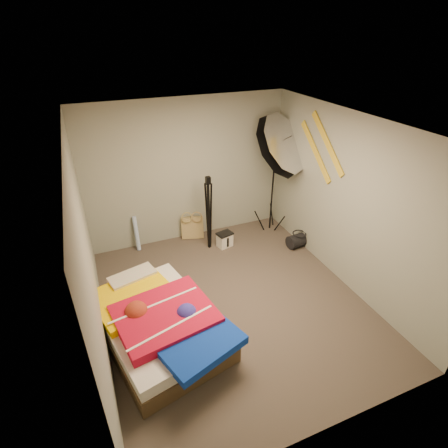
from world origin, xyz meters
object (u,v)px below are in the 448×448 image
camera_case (225,240)px  bed (159,322)px  duffel_bag (298,240)px  camera_tripod (209,209)px  wrapping_roll (137,233)px  tote_bag (192,228)px  photo_umbrella (278,147)px

camera_case → bed: (-1.55, -1.63, 0.14)m
duffel_bag → bed: size_ratio=0.19×
camera_case → camera_tripod: camera_tripod is taller
camera_case → duffel_bag: 1.31m
camera_case → bed: size_ratio=0.12×
wrapping_roll → bed: (-0.11, -2.14, -0.05)m
tote_bag → bed: size_ratio=0.19×
tote_bag → photo_umbrella: bearing=-2.2°
duffel_bag → photo_umbrella: (-0.25, 0.54, 1.57)m
tote_bag → photo_umbrella: size_ratio=0.17×
tote_bag → camera_case: 0.68m
duffel_bag → tote_bag: bearing=142.6°
duffel_bag → wrapping_roll: bearing=153.3°
duffel_bag → photo_umbrella: photo_umbrella is taller
wrapping_roll → camera_case: (1.44, -0.51, -0.18)m
bed → camera_tripod: (1.29, 1.70, 0.51)m
bed → photo_umbrella: photo_umbrella is taller
photo_umbrella → camera_tripod: bearing=178.4°
camera_case → camera_tripod: bearing=149.7°
duffel_bag → camera_tripod: (-1.47, 0.58, 0.65)m
bed → camera_tripod: bearing=52.7°
camera_case → photo_umbrella: size_ratio=0.11×
wrapping_roll → photo_umbrella: size_ratio=0.26×
photo_umbrella → duffel_bag: bearing=-65.1°
bed → photo_umbrella: bearing=33.5°
duffel_bag → bed: bed is taller
camera_case → tote_bag: bearing=116.2°
camera_tripod → duffel_bag: bearing=-21.4°
duffel_bag → photo_umbrella: 1.68m
camera_tripod → camera_case: bearing=-16.2°
tote_bag → camera_case: (0.43, -0.51, -0.08)m
camera_case → photo_umbrella: (0.96, 0.04, 1.56)m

